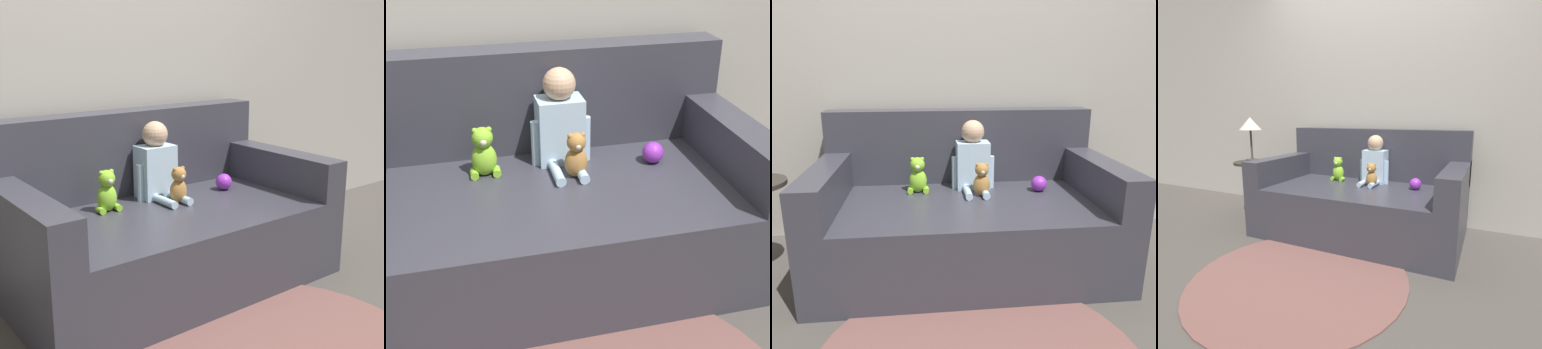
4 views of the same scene
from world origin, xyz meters
The scene contains 9 objects.
ground_plane centered at (0.00, 0.00, 0.00)m, with size 12.00×12.00×0.00m, color #4C4742.
wall_back centered at (0.00, 0.57, 1.30)m, with size 8.00×0.05×2.60m.
couch centered at (0.00, 0.06, 0.31)m, with size 1.74×0.98×0.91m.
person_baby centered at (0.06, 0.20, 0.62)m, with size 0.27×0.33×0.43m.
teddy_bear_brown centered at (0.09, 0.03, 0.53)m, with size 0.10×0.09×0.21m.
plush_toy_side centered at (-0.29, 0.14, 0.54)m, with size 0.13×0.10×0.22m.
toy_ball centered at (0.47, 0.09, 0.48)m, with size 0.10×0.10×0.10m.
floor_rug centered at (-0.04, -0.86, 0.01)m, with size 1.39×1.39×0.01m.
side_table centered at (-1.20, -0.01, 0.76)m, with size 0.37×0.37×1.02m.
Camera 4 is at (1.00, -2.34, 1.03)m, focal length 28.00 mm.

